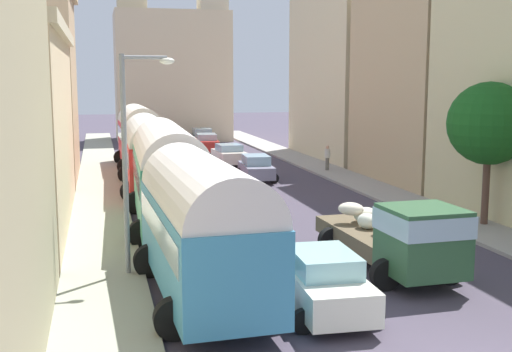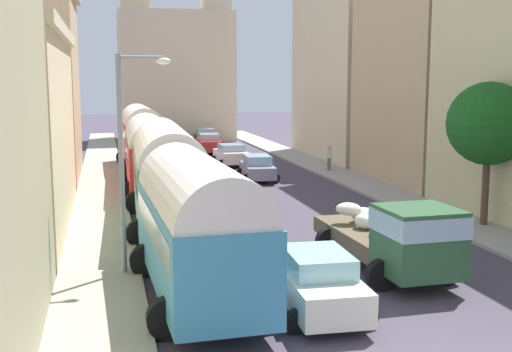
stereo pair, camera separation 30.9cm
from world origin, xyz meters
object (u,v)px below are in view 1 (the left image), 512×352
Objects in this scene: parked_bus_1 at (167,171)px; car_1 at (229,155)px; car_0 at (256,168)px; car_3 at (202,137)px; car_4 at (323,282)px; streetlamp_near at (131,147)px; parked_bus_2 at (149,151)px; pedestrian_1 at (327,157)px; parked_bus_0 at (203,222)px; car_2 at (206,143)px; cargo_truck_0 at (400,236)px; car_5 at (218,195)px; parked_bus_3 at (139,134)px; car_6 at (194,170)px; car_7 at (174,154)px.

car_1 is at bearing 71.09° from parked_bus_1.
car_3 is at bearing 89.54° from car_0.
car_4 is 6.98m from streetlamp_near.
parked_bus_1 is at bearing -90.00° from parked_bus_2.
parked_bus_1 reaches higher than car_1.
car_0 is at bearing -156.36° from pedestrian_1.
parked_bus_0 reaches higher than car_3.
car_2 is 1.04× the size of car_4.
pedestrian_1 is 24.05m from streetlamp_near.
parked_bus_0 is at bearing -99.58° from car_2.
streetlamp_near reaches higher than car_2.
cargo_truck_0 is 11.44m from car_5.
cargo_truck_0 reaches higher than car_0.
car_0 is (6.40, 2.00, -1.41)m from parked_bus_2.
parked_bus_2 is 17.96m from car_2.
streetlamp_near is at bearing 167.21° from cargo_truck_0.
car_4 is 0.62× the size of streetlamp_near.
car_2 is 0.99× the size of car_3.
car_5 is (2.54, 2.64, -1.57)m from parked_bus_1.
streetlamp_near is (-1.70, -24.41, 1.60)m from parked_bus_3.
pedestrian_1 reaches higher than car_6.
cargo_truck_0 is at bearing -89.99° from car_1.
car_0 is (6.40, -7.00, -1.59)m from parked_bus_3.
parked_bus_3 reaches higher than car_6.
parked_bus_3 is 15.85m from car_3.
parked_bus_1 reaches higher than car_0.
car_1 is 28.91m from car_4.
parked_bus_3 is at bearing -155.02° from car_7.
car_6 is at bearing 75.94° from streetlamp_near.
streetlamp_near is at bearing -115.11° from car_5.
streetlamp_near is (-7.59, -32.32, 3.15)m from car_2.
car_6 is at bearing -88.30° from car_7.
car_5 is at bearing 108.58° from cargo_truck_0.
car_6 is at bearing 38.45° from parked_bus_2.
parked_bus_2 is 10.53m from car_7.
car_6 is at bearing 88.95° from car_5.
parked_bus_0 is 3.58m from streetlamp_near.
car_0 is 0.93× the size of car_5.
car_2 is at bearing 77.79° from car_6.
parked_bus_1 is 19.13m from car_1.
car_1 is at bearing 91.76° from car_0.
pedestrian_1 reaches higher than car_4.
parked_bus_0 reaches higher than cargo_truck_0.
car_6 is at bearing -68.53° from parked_bus_3.
car_5 is 1.03× the size of car_6.
pedestrian_1 is (11.72, -4.67, -1.37)m from parked_bus_3.
streetlamp_near reaches higher than car_1.
car_1 is at bearing -16.56° from car_7.
car_5 is (2.54, 11.64, -1.41)m from parked_bus_0.
parked_bus_3 reaches higher than car_0.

